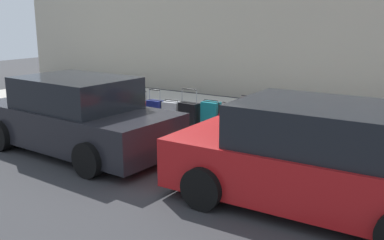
{
  "coord_description": "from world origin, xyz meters",
  "views": [
    {
      "loc": [
        -5.47,
        7.49,
        2.74
      ],
      "look_at": [
        -0.66,
        0.18,
        0.66
      ],
      "focal_mm": 40.81,
      "sensor_mm": 36.0,
      "label": 1
    }
  ],
  "objects_px": {
    "bollard_post": "(82,100)",
    "suitcase_olive_4": "(248,125)",
    "suitcase_teal_6": "(211,118)",
    "suitcase_silver_8": "(172,115)",
    "suitcase_black_0": "(344,139)",
    "fire_hydrant": "(101,103)",
    "suitcase_navy_9": "(155,113)",
    "suitcase_red_10": "(141,112)",
    "parked_car_charcoal_1": "(77,117)",
    "suitcase_silver_1": "(317,137)",
    "suitcase_maroon_5": "(228,126)",
    "suitcase_navy_2": "(291,130)",
    "parked_car_red_0": "(316,159)",
    "suitcase_olive_11": "(124,108)",
    "suitcase_red_3": "(268,128)",
    "suitcase_black_7": "(189,117)"
  },
  "relations": [
    {
      "from": "bollard_post",
      "to": "suitcase_olive_4",
      "type": "bearing_deg",
      "value": -178.25
    },
    {
      "from": "suitcase_teal_6",
      "to": "suitcase_silver_8",
      "type": "relative_size",
      "value": 1.15
    },
    {
      "from": "bollard_post",
      "to": "suitcase_black_0",
      "type": "bearing_deg",
      "value": -179.39
    },
    {
      "from": "suitcase_silver_8",
      "to": "fire_hydrant",
      "type": "relative_size",
      "value": 0.98
    },
    {
      "from": "suitcase_navy_9",
      "to": "suitcase_red_10",
      "type": "bearing_deg",
      "value": -9.21
    },
    {
      "from": "bollard_post",
      "to": "parked_car_charcoal_1",
      "type": "distance_m",
      "value": 2.89
    },
    {
      "from": "suitcase_silver_1",
      "to": "bollard_post",
      "type": "bearing_deg",
      "value": 1.91
    },
    {
      "from": "suitcase_olive_4",
      "to": "fire_hydrant",
      "type": "height_order",
      "value": "suitcase_olive_4"
    },
    {
      "from": "suitcase_maroon_5",
      "to": "suitcase_silver_8",
      "type": "relative_size",
      "value": 1.15
    },
    {
      "from": "suitcase_navy_2",
      "to": "parked_car_red_0",
      "type": "distance_m",
      "value": 2.52
    },
    {
      "from": "suitcase_olive_4",
      "to": "suitcase_silver_8",
      "type": "height_order",
      "value": "suitcase_olive_4"
    },
    {
      "from": "suitcase_navy_2",
      "to": "suitcase_maroon_5",
      "type": "distance_m",
      "value": 1.41
    },
    {
      "from": "suitcase_navy_2",
      "to": "suitcase_olive_11",
      "type": "relative_size",
      "value": 1.27
    },
    {
      "from": "suitcase_red_3",
      "to": "suitcase_silver_1",
      "type": "bearing_deg",
      "value": -177.62
    },
    {
      "from": "suitcase_maroon_5",
      "to": "suitcase_black_7",
      "type": "distance_m",
      "value": 1.01
    },
    {
      "from": "suitcase_olive_4",
      "to": "parked_car_charcoal_1",
      "type": "relative_size",
      "value": 0.22
    },
    {
      "from": "suitcase_olive_11",
      "to": "suitcase_red_10",
      "type": "bearing_deg",
      "value": -172.16
    },
    {
      "from": "suitcase_olive_4",
      "to": "parked_car_red_0",
      "type": "height_order",
      "value": "parked_car_red_0"
    },
    {
      "from": "suitcase_silver_1",
      "to": "suitcase_navy_2",
      "type": "distance_m",
      "value": 0.53
    },
    {
      "from": "suitcase_teal_6",
      "to": "suitcase_red_10",
      "type": "height_order",
      "value": "suitcase_red_10"
    },
    {
      "from": "fire_hydrant",
      "to": "suitcase_red_10",
      "type": "bearing_deg",
      "value": -177.79
    },
    {
      "from": "suitcase_silver_8",
      "to": "suitcase_navy_9",
      "type": "xyz_separation_m",
      "value": [
        0.48,
        0.02,
        -0.01
      ]
    },
    {
      "from": "suitcase_red_3",
      "to": "parked_car_red_0",
      "type": "distance_m",
      "value": 2.78
    },
    {
      "from": "suitcase_black_0",
      "to": "bollard_post",
      "type": "bearing_deg",
      "value": 0.61
    },
    {
      "from": "suitcase_olive_4",
      "to": "suitcase_red_10",
      "type": "xyz_separation_m",
      "value": [
        2.98,
        -0.05,
        -0.08
      ]
    },
    {
      "from": "suitcase_red_3",
      "to": "suitcase_red_10",
      "type": "bearing_deg",
      "value": -0.54
    },
    {
      "from": "suitcase_black_0",
      "to": "suitcase_olive_4",
      "type": "relative_size",
      "value": 0.96
    },
    {
      "from": "suitcase_silver_1",
      "to": "suitcase_maroon_5",
      "type": "xyz_separation_m",
      "value": [
        1.93,
        0.09,
        -0.03
      ]
    },
    {
      "from": "suitcase_teal_6",
      "to": "parked_car_red_0",
      "type": "relative_size",
      "value": 0.19
    },
    {
      "from": "suitcase_olive_4",
      "to": "suitcase_maroon_5",
      "type": "height_order",
      "value": "suitcase_olive_4"
    },
    {
      "from": "suitcase_black_7",
      "to": "suitcase_navy_9",
      "type": "height_order",
      "value": "suitcase_black_7"
    },
    {
      "from": "suitcase_black_0",
      "to": "parked_car_red_0",
      "type": "relative_size",
      "value": 0.22
    },
    {
      "from": "suitcase_teal_6",
      "to": "suitcase_black_7",
      "type": "relative_size",
      "value": 0.79
    },
    {
      "from": "suitcase_navy_2",
      "to": "parked_car_charcoal_1",
      "type": "bearing_deg",
      "value": 30.33
    },
    {
      "from": "suitcase_olive_11",
      "to": "bollard_post",
      "type": "bearing_deg",
      "value": 5.44
    },
    {
      "from": "suitcase_red_3",
      "to": "parked_car_red_0",
      "type": "relative_size",
      "value": 0.17
    },
    {
      "from": "suitcase_navy_2",
      "to": "suitcase_silver_1",
      "type": "bearing_deg",
      "value": -176.58
    },
    {
      "from": "suitcase_red_3",
      "to": "suitcase_olive_11",
      "type": "relative_size",
      "value": 1.01
    },
    {
      "from": "suitcase_teal_6",
      "to": "suitcase_olive_11",
      "type": "distance_m",
      "value": 2.55
    },
    {
      "from": "parked_car_charcoal_1",
      "to": "fire_hydrant",
      "type": "bearing_deg",
      "value": -55.37
    },
    {
      "from": "suitcase_red_3",
      "to": "parked_car_charcoal_1",
      "type": "xyz_separation_m",
      "value": [
        3.28,
        2.19,
        0.25
      ]
    },
    {
      "from": "suitcase_red_3",
      "to": "bollard_post",
      "type": "height_order",
      "value": "bollard_post"
    },
    {
      "from": "suitcase_red_3",
      "to": "fire_hydrant",
      "type": "distance_m",
      "value": 4.78
    },
    {
      "from": "suitcase_teal_6",
      "to": "fire_hydrant",
      "type": "height_order",
      "value": "suitcase_teal_6"
    },
    {
      "from": "suitcase_red_3",
      "to": "bollard_post",
      "type": "bearing_deg",
      "value": 1.82
    },
    {
      "from": "suitcase_navy_9",
      "to": "suitcase_black_0",
      "type": "bearing_deg",
      "value": 179.41
    },
    {
      "from": "suitcase_silver_1",
      "to": "suitcase_navy_2",
      "type": "xyz_separation_m",
      "value": [
        0.53,
        0.03,
        0.07
      ]
    },
    {
      "from": "suitcase_olive_4",
      "to": "fire_hydrant",
      "type": "xyz_separation_m",
      "value": [
        4.31,
        -0.0,
        0.03
      ]
    },
    {
      "from": "suitcase_red_3",
      "to": "suitcase_navy_9",
      "type": "distance_m",
      "value": 2.93
    },
    {
      "from": "suitcase_red_3",
      "to": "bollard_post",
      "type": "distance_m",
      "value": 5.33
    }
  ]
}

